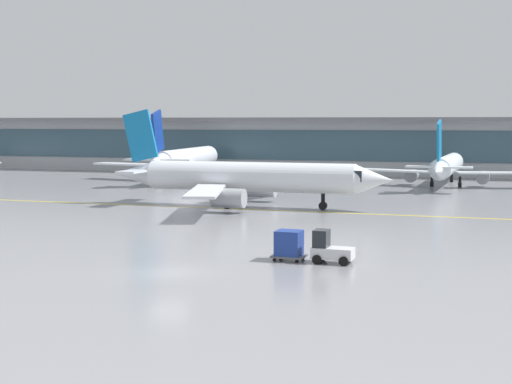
{
  "coord_description": "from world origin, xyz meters",
  "views": [
    {
      "loc": [
        17.25,
        -40.11,
        8.94
      ],
      "look_at": [
        -0.36,
        19.7,
        3.0
      ],
      "focal_mm": 52.08,
      "sensor_mm": 36.0,
      "label": 1
    }
  ],
  "objects_px": {
    "cargo_dolly_lead": "(289,244)",
    "taxiing_regional_jet": "(247,178)",
    "baggage_tug": "(329,249)",
    "gate_airplane_2": "(447,166)",
    "gate_airplane_1": "(187,159)"
  },
  "relations": [
    {
      "from": "gate_airplane_2",
      "to": "cargo_dolly_lead",
      "type": "xyz_separation_m",
      "value": [
        -7.76,
        -59.87,
        -1.7
      ]
    },
    {
      "from": "taxiing_regional_jet",
      "to": "cargo_dolly_lead",
      "type": "height_order",
      "value": "taxiing_regional_jet"
    },
    {
      "from": "taxiing_regional_jet",
      "to": "cargo_dolly_lead",
      "type": "xyz_separation_m",
      "value": [
        11.47,
        -27.9,
        -2.03
      ]
    },
    {
      "from": "baggage_tug",
      "to": "gate_airplane_2",
      "type": "bearing_deg",
      "value": 88.27
    },
    {
      "from": "cargo_dolly_lead",
      "to": "taxiing_regional_jet",
      "type": "bearing_deg",
      "value": 115.46
    },
    {
      "from": "taxiing_regional_jet",
      "to": "baggage_tug",
      "type": "height_order",
      "value": "taxiing_regional_jet"
    },
    {
      "from": "baggage_tug",
      "to": "cargo_dolly_lead",
      "type": "height_order",
      "value": "baggage_tug"
    },
    {
      "from": "baggage_tug",
      "to": "taxiing_regional_jet",
      "type": "bearing_deg",
      "value": 119.87
    },
    {
      "from": "gate_airplane_2",
      "to": "baggage_tug",
      "type": "bearing_deg",
      "value": 178.64
    },
    {
      "from": "gate_airplane_2",
      "to": "baggage_tug",
      "type": "distance_m",
      "value": 60.26
    },
    {
      "from": "gate_airplane_1",
      "to": "gate_airplane_2",
      "type": "distance_m",
      "value": 38.46
    },
    {
      "from": "gate_airplane_1",
      "to": "taxiing_regional_jet",
      "type": "xyz_separation_m",
      "value": [
        19.22,
        -31.34,
        -0.09
      ]
    },
    {
      "from": "baggage_tug",
      "to": "cargo_dolly_lead",
      "type": "bearing_deg",
      "value": 180.0
    },
    {
      "from": "gate_airplane_2",
      "to": "gate_airplane_1",
      "type": "bearing_deg",
      "value": 94.41
    },
    {
      "from": "gate_airplane_1",
      "to": "gate_airplane_2",
      "type": "xyz_separation_m",
      "value": [
        38.45,
        0.62,
        -0.41
      ]
    }
  ]
}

